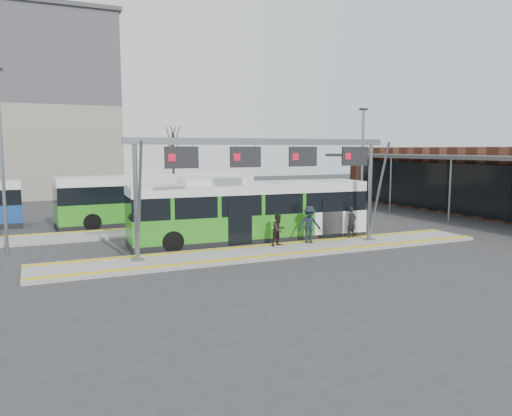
{
  "coord_description": "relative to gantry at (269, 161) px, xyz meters",
  "views": [
    {
      "loc": [
        -10.45,
        -20.72,
        4.88
      ],
      "look_at": [
        0.24,
        3.0,
        1.78
      ],
      "focal_mm": 35.0,
      "sensor_mm": 36.0,
      "label": 1
    }
  ],
  "objects": [
    {
      "name": "ground",
      "position": [
        0.35,
        -0.25,
        -4.3
      ],
      "size": [
        120.0,
        120.0,
        0.0
      ],
      "primitive_type": "plane",
      "color": "#2D2D30",
      "rests_on": "ground"
    },
    {
      "name": "platform_main",
      "position": [
        0.35,
        -0.25,
        -4.22
      ],
      "size": [
        22.0,
        3.0,
        0.15
      ],
      "primitive_type": "cube",
      "color": "gray",
      "rests_on": "ground"
    },
    {
      "name": "platform_second",
      "position": [
        -3.65,
        7.75,
        -4.22
      ],
      "size": [
        20.0,
        3.0,
        0.15
      ],
      "primitive_type": "cube",
      "color": "gray",
      "rests_on": "ground"
    },
    {
      "name": "tactile_main",
      "position": [
        0.35,
        -0.25,
        -4.14
      ],
      "size": [
        22.0,
        2.65,
        0.02
      ],
      "color": "gold",
      "rests_on": "platform_main"
    },
    {
      "name": "tactile_second",
      "position": [
        -3.65,
        8.9,
        -4.14
      ],
      "size": [
        20.0,
        0.35,
        0.02
      ],
      "color": "gold",
      "rests_on": "platform_second"
    },
    {
      "name": "gantry",
      "position": [
        0.0,
        0.0,
        0.0
      ],
      "size": [
        13.0,
        1.68,
        5.2
      ],
      "color": "slate",
      "rests_on": "platform_main"
    },
    {
      "name": "hero_bus",
      "position": [
        0.22,
        2.73,
        -2.73
      ],
      "size": [
        12.61,
        3.26,
        3.44
      ],
      "rotation": [
        0.0,
        0.0,
        -0.05
      ],
      "color": "black",
      "rests_on": "ground"
    },
    {
      "name": "bg_bus_green",
      "position": [
        -2.6,
        11.22,
        -2.74
      ],
      "size": [
        12.76,
        3.36,
        3.16
      ],
      "rotation": [
        0.0,
        0.0,
        0.05
      ],
      "color": "black",
      "rests_on": "ground"
    },
    {
      "name": "passenger_a",
      "position": [
        5.31,
        0.85,
        -3.31
      ],
      "size": [
        0.7,
        0.55,
        1.67
      ],
      "primitive_type": "imported",
      "rotation": [
        0.0,
        0.0,
        0.27
      ],
      "color": "black",
      "rests_on": "platform_main"
    },
    {
      "name": "passenger_b",
      "position": [
        0.79,
        0.51,
        -3.36
      ],
      "size": [
        0.91,
        0.8,
        1.57
      ],
      "primitive_type": "imported",
      "rotation": [
        0.0,
        0.0,
        0.31
      ],
      "color": "black",
      "rests_on": "platform_main"
    },
    {
      "name": "passenger_c",
      "position": [
        2.53,
        0.51,
        -3.21
      ],
      "size": [
        1.32,
        0.91,
        1.87
      ],
      "primitive_type": "imported",
      "rotation": [
        0.0,
        0.0,
        -0.19
      ],
      "color": "black",
      "rests_on": "platform_main"
    },
    {
      "name": "tree_left",
      "position": [
        -6.34,
        32.44,
        2.34
      ],
      "size": [
        1.4,
        1.4,
        8.75
      ],
      "color": "#382B21",
      "rests_on": "ground"
    },
    {
      "name": "tree_mid",
      "position": [
        4.62,
        34.47,
        1.47
      ],
      "size": [
        1.4,
        1.4,
        7.61
      ],
      "color": "#382B21",
      "rests_on": "ground"
    },
    {
      "name": "lamp_west",
      "position": [
        -11.3,
        4.71,
        0.19
      ],
      "size": [
        0.5,
        0.25,
        8.49
      ],
      "color": "slate",
      "rests_on": "ground"
    },
    {
      "name": "lamp_east",
      "position": [
        9.09,
        5.19,
        -0.36
      ],
      "size": [
        0.5,
        0.25,
        7.39
      ],
      "color": "slate",
      "rests_on": "ground"
    }
  ]
}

